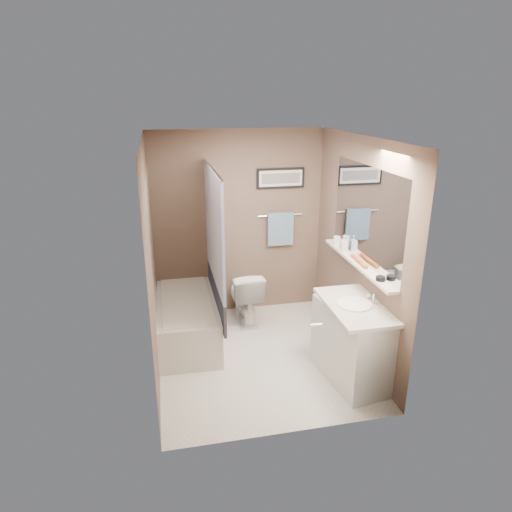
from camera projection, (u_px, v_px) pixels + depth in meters
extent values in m
plane|color=silver|center=(259.00, 356.00, 5.14)|extent=(2.50, 2.50, 0.00)
cube|color=white|center=(259.00, 140.00, 4.34)|extent=(2.20, 2.50, 0.04)
cube|color=brown|center=(238.00, 225.00, 5.87)|extent=(2.20, 0.04, 2.40)
cube|color=brown|center=(292.00, 308.00, 3.60)|extent=(2.20, 0.04, 2.40)
cube|color=brown|center=(153.00, 264.00, 4.52)|extent=(0.04, 2.50, 2.40)
cube|color=brown|center=(356.00, 249.00, 4.95)|extent=(0.04, 2.50, 2.40)
cube|color=#BBA58E|center=(153.00, 265.00, 5.05)|extent=(0.02, 1.55, 2.00)
cylinder|color=silver|center=(212.00, 168.00, 4.83)|extent=(0.02, 1.55, 0.02)
cube|color=white|center=(214.00, 227.00, 5.05)|extent=(0.03, 1.45, 1.28)
cube|color=#262E47|center=(216.00, 294.00, 5.33)|extent=(0.03, 1.45, 0.36)
cube|color=silver|center=(366.00, 215.00, 4.67)|extent=(0.02, 1.60, 1.00)
cube|color=silver|center=(357.00, 263.00, 4.83)|extent=(0.12, 1.60, 0.03)
cylinder|color=silver|center=(280.00, 215.00, 5.93)|extent=(0.60, 0.02, 0.02)
cube|color=#96C0DB|center=(280.00, 229.00, 5.97)|extent=(0.34, 0.05, 0.44)
cube|color=black|center=(281.00, 178.00, 5.78)|extent=(0.62, 0.02, 0.26)
cube|color=white|center=(281.00, 178.00, 5.77)|extent=(0.56, 0.00, 0.20)
cube|color=#595959|center=(281.00, 178.00, 5.77)|extent=(0.50, 0.00, 0.13)
cube|color=silver|center=(356.00, 324.00, 3.77)|extent=(0.80, 0.02, 2.00)
cylinder|color=silver|center=(316.00, 325.00, 3.75)|extent=(0.10, 0.02, 0.02)
cube|color=silver|center=(187.00, 319.00, 5.44)|extent=(0.74, 1.52, 0.50)
cube|color=silver|center=(186.00, 300.00, 5.36)|extent=(0.56, 1.36, 0.02)
imported|color=white|center=(245.00, 295.00, 5.85)|extent=(0.41, 0.70, 0.70)
cube|color=silver|center=(353.00, 344.00, 4.62)|extent=(0.62, 0.96, 0.80)
cube|color=beige|center=(355.00, 307.00, 4.48)|extent=(0.54, 0.96, 0.04)
cylinder|color=white|center=(355.00, 304.00, 4.47)|extent=(0.34, 0.34, 0.01)
cylinder|color=silver|center=(374.00, 298.00, 4.49)|extent=(0.02, 0.02, 0.10)
sphere|color=white|center=(369.00, 296.00, 4.59)|extent=(0.05, 0.05, 0.05)
cylinder|color=black|center=(380.00, 279.00, 4.34)|extent=(0.09, 0.09, 0.04)
cylinder|color=#C15B1B|center=(362.00, 264.00, 4.71)|extent=(0.06, 0.22, 0.04)
cylinder|color=#CD451D|center=(356.00, 258.00, 4.86)|extent=(0.05, 0.22, 0.04)
cube|color=#FE9BC8|center=(352.00, 257.00, 4.95)|extent=(0.04, 0.16, 0.01)
cylinder|color=white|center=(337.00, 240.00, 5.35)|extent=(0.08, 0.08, 0.10)
imported|color=#999999|center=(344.00, 243.00, 5.15)|extent=(0.08, 0.08, 0.17)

